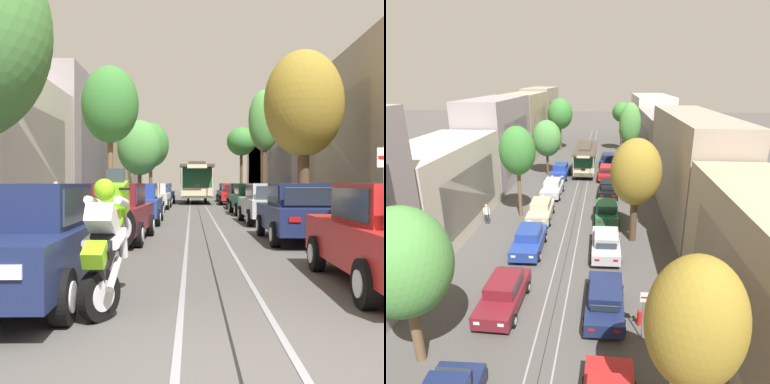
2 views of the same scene
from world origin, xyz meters
The scene contains 27 objects.
ground_plane centered at (0.00, 27.09, 0.00)m, with size 169.33×169.33×0.00m, color #4C4947.
trolley_track_rails centered at (0.00, 31.87, 0.00)m, with size 1.14×75.73×0.01m.
building_facade_left centered at (-9.87, 30.67, 4.46)m, with size 5.69×67.43×9.93m.
building_facade_right centered at (10.00, 35.51, 3.77)m, with size 5.96×67.43×8.38m.
parked_car_navy_near_left centered at (-2.74, 2.90, 0.80)m, with size 2.06×4.39×1.58m.
parked_car_maroon_second_left centered at (-2.56, 9.50, 0.80)m, with size 2.07×4.39×1.58m.
parked_car_blue_mid_left centered at (-2.57, 15.39, 0.80)m, with size 2.06×4.39×1.58m.
parked_car_beige_fourth_left centered at (-2.78, 20.71, 0.80)m, with size 2.11×4.41×1.58m.
parked_car_silver_fifth_left centered at (-2.72, 26.55, 0.80)m, with size 2.02×4.37×1.58m.
parked_car_blue_sixth_left centered at (-2.76, 32.85, 0.80)m, with size 2.10×4.40×1.58m.
parked_car_navy_second_right centered at (2.55, 9.44, 0.80)m, with size 2.02×4.37×1.58m.
parked_car_silver_mid_right centered at (2.58, 15.34, 0.80)m, with size 2.06×4.39×1.58m.
parked_car_green_fourth_right centered at (2.62, 20.96, 0.80)m, with size 2.06×4.39×1.58m.
parked_car_black_fifth_right centered at (2.80, 26.80, 0.80)m, with size 2.11×4.41×1.58m.
parked_car_red_sixth_right centered at (2.64, 32.66, 0.80)m, with size 2.08×4.39×1.58m.
parked_car_navy_far_right centered at (2.76, 38.86, 0.80)m, with size 2.05×4.38×1.58m.
street_tree_kerb_left_second centered at (-4.58, 21.13, 5.58)m, with size 2.91×2.55×7.59m.
street_tree_kerb_left_mid centered at (-4.47, 34.00, 4.33)m, with size 3.43×2.93×6.49m.
street_tree_kerb_left_fourth centered at (-4.83, 48.36, 5.66)m, with size 3.93×4.04×8.09m.
street_tree_kerb_right_second centered at (4.49, 17.48, 5.02)m, with size 3.47×3.11×7.40m.
street_tree_kerb_right_mid centered at (5.02, 32.76, 6.15)m, with size 2.36×1.89×8.59m.
street_tree_kerb_right_fourth centered at (4.86, 48.14, 5.99)m, with size 3.08×3.36×7.56m.
cable_car_trolley centered at (0.00, 36.18, 1.66)m, with size 2.59×9.14×3.28m.
motorcycle_with_rider centered at (-1.43, 2.16, 0.93)m, with size 0.52×1.86×1.78m.
pedestrian_on_left_pavement centered at (-6.89, 19.37, 0.94)m, with size 0.55×0.40×1.67m.
fire_hydrant centered at (4.19, 8.72, 0.42)m, with size 0.40×0.22×0.84m.
street_sign_post centered at (4.22, 7.85, 1.57)m, with size 0.36×0.07×2.50m.
Camera 1 is at (-0.39, -3.85, 1.58)m, focal length 45.66 mm.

